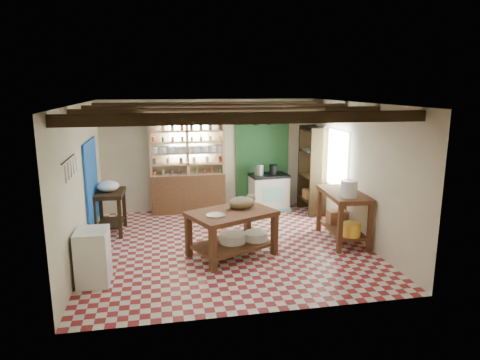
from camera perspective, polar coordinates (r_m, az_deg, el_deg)
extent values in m
cube|color=maroon|center=(8.05, -1.62, -8.72)|extent=(5.00, 5.00, 0.02)
cube|color=#4A494E|center=(7.51, -1.74, 10.19)|extent=(5.00, 5.00, 0.02)
cube|color=beige|center=(10.11, -3.99, 3.33)|extent=(5.00, 0.04, 2.60)
cube|color=beige|center=(5.30, 2.73, -5.07)|extent=(5.00, 0.04, 2.60)
cube|color=beige|center=(7.69, -20.40, -0.32)|extent=(0.04, 5.00, 2.60)
cube|color=beige|center=(8.44, 15.33, 1.10)|extent=(0.04, 5.00, 2.60)
cube|color=#302111|center=(7.52, -1.74, 9.28)|extent=(5.00, 3.80, 0.15)
cube|color=#174FAC|center=(8.59, -19.17, -0.32)|extent=(0.04, 1.40, 1.60)
cube|color=#1F4F25|center=(10.31, 2.96, 3.24)|extent=(1.30, 0.04, 2.30)
cube|color=#B5CCB4|center=(9.98, -6.87, 5.47)|extent=(0.90, 0.02, 0.80)
cube|color=#B5CCB4|center=(9.30, 12.55, 2.89)|extent=(0.02, 1.30, 1.20)
cube|color=black|center=(6.43, -21.86, 1.56)|extent=(0.06, 0.90, 0.28)
cube|color=black|center=(9.80, 3.62, 8.23)|extent=(0.86, 0.12, 0.36)
cube|color=tan|center=(9.90, -6.99, 1.90)|extent=(1.70, 0.34, 2.20)
cube|color=#302111|center=(10.03, 9.59, 1.37)|extent=(0.40, 0.86, 2.00)
cube|color=brown|center=(7.45, -1.11, -7.14)|extent=(1.66, 1.43, 0.79)
cube|color=silver|center=(10.19, 3.85, -1.59)|extent=(0.92, 0.66, 0.86)
cube|color=#302111|center=(8.94, -16.95, -4.13)|extent=(0.62, 0.87, 0.86)
cube|color=white|center=(6.81, -19.00, -9.64)|extent=(0.47, 0.56, 0.83)
cube|color=brown|center=(8.34, 13.56, -4.76)|extent=(0.76, 1.38, 0.96)
ellipsoid|color=#978157|center=(7.48, 0.25, -3.04)|extent=(0.58, 0.55, 0.21)
cylinder|color=#9B9BA3|center=(7.11, -3.24, -4.69)|extent=(0.42, 0.42, 0.02)
cylinder|color=white|center=(7.56, -1.00, -7.72)|extent=(0.61, 0.61, 0.16)
cylinder|color=white|center=(7.66, 2.13, -7.49)|extent=(0.55, 0.55, 0.14)
cylinder|color=#9B9BA3|center=(10.00, 2.55, 1.39)|extent=(0.23, 0.23, 0.25)
cylinder|color=black|center=(10.11, 4.43, 1.41)|extent=(0.19, 0.19, 0.22)
ellipsoid|color=white|center=(8.81, -17.17, -0.78)|extent=(0.45, 0.45, 0.22)
cylinder|color=white|center=(7.85, 14.33, -1.13)|extent=(0.32, 0.32, 0.30)
cube|color=#8E5D39|center=(8.64, 12.84, -4.79)|extent=(0.39, 0.32, 0.26)
cylinder|color=yellow|center=(7.98, 14.64, -6.40)|extent=(0.35, 0.35, 0.24)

